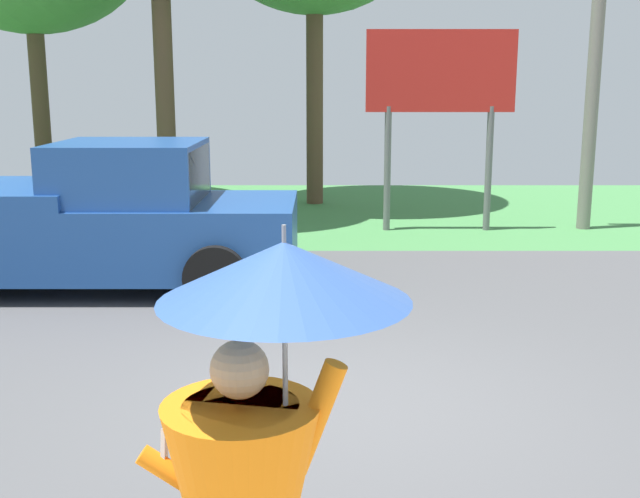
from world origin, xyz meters
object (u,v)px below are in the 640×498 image
monk_pedestrian (255,498)px  roadside_billboard (445,86)px  utility_pole (601,40)px  pickup_truck (99,221)px

monk_pedestrian → roadside_billboard: bearing=82.8°
utility_pole → monk_pedestrian: bearing=-114.1°
monk_pedestrian → utility_pole: utility_pole is taller
monk_pedestrian → utility_pole: size_ratio=0.34×
monk_pedestrian → utility_pole: 12.62m
monk_pedestrian → utility_pole: (5.06, 11.34, 2.26)m
monk_pedestrian → roadside_billboard: roadside_billboard is taller
utility_pole → roadside_billboard: 2.82m
utility_pole → roadside_billboard: utility_pole is taller
pickup_truck → roadside_billboard: bearing=33.5°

